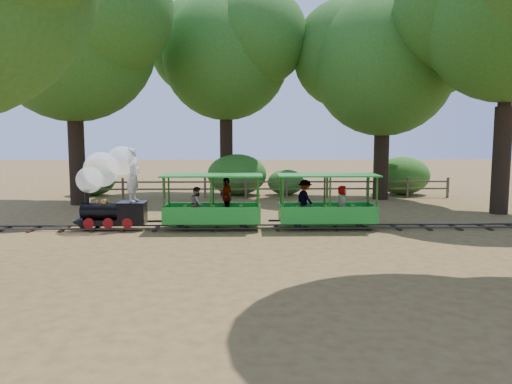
{
  "coord_description": "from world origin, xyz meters",
  "views": [
    {
      "loc": [
        -1.08,
        -16.3,
        3.14
      ],
      "look_at": [
        -0.68,
        0.5,
        1.18
      ],
      "focal_mm": 35.0,
      "sensor_mm": 36.0,
      "label": 1
    }
  ],
  "objects_px": {
    "locomotive": "(109,181)",
    "fence": "(266,186)",
    "carriage_rear": "(323,205)",
    "carriage_front": "(213,206)"
  },
  "relations": [
    {
      "from": "carriage_front",
      "to": "fence",
      "type": "bearing_deg",
      "value": 75.18
    },
    {
      "from": "locomotive",
      "to": "fence",
      "type": "bearing_deg",
      "value": 55.17
    },
    {
      "from": "locomotive",
      "to": "carriage_rear",
      "type": "relative_size",
      "value": 0.85
    },
    {
      "from": "carriage_front",
      "to": "fence",
      "type": "xyz_separation_m",
      "value": [
        2.11,
        7.97,
        -0.19
      ]
    },
    {
      "from": "carriage_rear",
      "to": "locomotive",
      "type": "bearing_deg",
      "value": 179.95
    },
    {
      "from": "carriage_front",
      "to": "carriage_rear",
      "type": "xyz_separation_m",
      "value": [
        3.64,
        0.04,
        0.01
      ]
    },
    {
      "from": "carriage_rear",
      "to": "fence",
      "type": "distance_m",
      "value": 8.08
    },
    {
      "from": "locomotive",
      "to": "carriage_front",
      "type": "relative_size",
      "value": 0.85
    },
    {
      "from": "carriage_rear",
      "to": "fence",
      "type": "relative_size",
      "value": 0.18
    },
    {
      "from": "locomotive",
      "to": "carriage_rear",
      "type": "xyz_separation_m",
      "value": [
        7.04,
        -0.01,
        -0.82
      ]
    }
  ]
}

